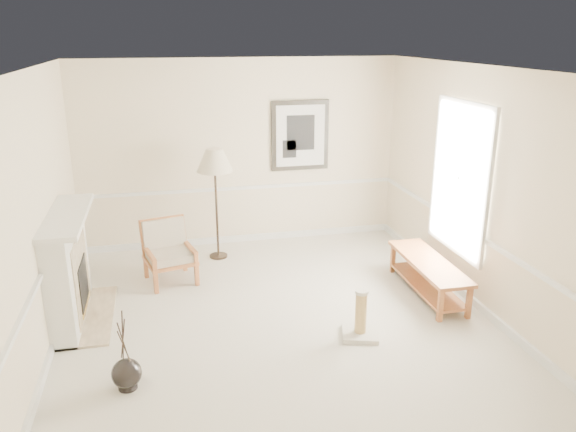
{
  "coord_description": "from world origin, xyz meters",
  "views": [
    {
      "loc": [
        -1.19,
        -5.81,
        3.26
      ],
      "look_at": [
        0.29,
        0.7,
        1.06
      ],
      "focal_mm": 35.0,
      "sensor_mm": 36.0,
      "label": 1
    }
  ],
  "objects_px": {
    "scratching_post": "(360,322)",
    "floor_lamp": "(215,163)",
    "floor_vase": "(127,374)",
    "armchair": "(168,248)",
    "bench": "(428,272)"
  },
  "relations": [
    {
      "from": "armchair",
      "to": "bench",
      "type": "distance_m",
      "value": 3.49
    },
    {
      "from": "armchair",
      "to": "bench",
      "type": "height_order",
      "value": "armchair"
    },
    {
      "from": "scratching_post",
      "to": "floor_lamp",
      "type": "bearing_deg",
      "value": 115.93
    },
    {
      "from": "armchair",
      "to": "bench",
      "type": "xyz_separation_m",
      "value": [
        3.27,
        -1.21,
        -0.14
      ]
    },
    {
      "from": "armchair",
      "to": "floor_lamp",
      "type": "height_order",
      "value": "floor_lamp"
    },
    {
      "from": "scratching_post",
      "to": "floor_vase",
      "type": "bearing_deg",
      "value": -170.16
    },
    {
      "from": "floor_lamp",
      "to": "scratching_post",
      "type": "relative_size",
      "value": 2.97
    },
    {
      "from": "floor_vase",
      "to": "scratching_post",
      "type": "height_order",
      "value": "floor_vase"
    },
    {
      "from": "floor_vase",
      "to": "bench",
      "type": "height_order",
      "value": "floor_vase"
    },
    {
      "from": "armchair",
      "to": "scratching_post",
      "type": "relative_size",
      "value": 1.49
    },
    {
      "from": "floor_vase",
      "to": "bench",
      "type": "xyz_separation_m",
      "value": [
        3.73,
        1.27,
        0.15
      ]
    },
    {
      "from": "bench",
      "to": "armchair",
      "type": "bearing_deg",
      "value": 159.74
    },
    {
      "from": "floor_vase",
      "to": "armchair",
      "type": "bearing_deg",
      "value": 79.49
    },
    {
      "from": "floor_vase",
      "to": "floor_lamp",
      "type": "relative_size",
      "value": 0.5
    },
    {
      "from": "floor_vase",
      "to": "scratching_post",
      "type": "distance_m",
      "value": 2.55
    }
  ]
}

